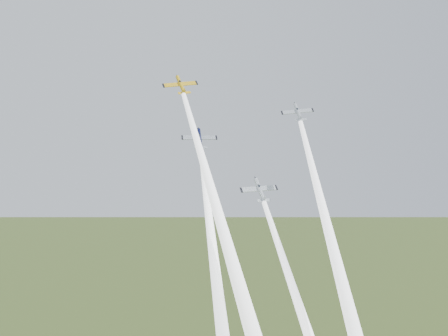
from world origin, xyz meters
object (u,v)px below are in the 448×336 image
plane_navy (200,139)px  plane_silver_low (260,190)px  plane_silver_right (298,112)px  plane_yellow (181,85)px

plane_navy → plane_silver_low: plane_navy is taller
plane_silver_right → plane_silver_low: size_ratio=0.89×
plane_yellow → plane_silver_low: bearing=-48.9°
plane_yellow → plane_navy: bearing=-68.4°
plane_yellow → plane_silver_low: plane_yellow is taller
plane_silver_right → plane_silver_low: bearing=-146.9°
plane_yellow → plane_silver_right: (23.66, -6.92, -6.03)m
plane_navy → plane_yellow: bearing=121.3°
plane_navy → plane_silver_right: (20.36, -1.31, 5.58)m
plane_navy → plane_silver_low: 16.42m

